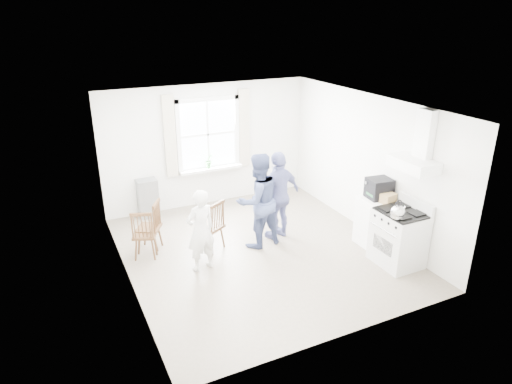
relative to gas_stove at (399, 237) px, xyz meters
name	(u,v)px	position (x,y,z in m)	size (l,w,h in m)	color
room_shell	(259,183)	(-1.91, 1.35, 0.82)	(4.62, 5.12, 2.64)	gray
window_assembly	(208,139)	(-1.91, 3.80, 0.98)	(1.88, 0.24, 1.70)	white
range_hood	(417,154)	(0.16, 0.00, 1.42)	(0.45, 0.76, 0.94)	white
shelf_unit	(148,198)	(-3.31, 3.68, -0.08)	(0.40, 0.30, 0.80)	gray
gas_stove	(399,237)	(0.00, 0.00, 0.00)	(0.68, 0.76, 1.12)	silver
kettle	(398,212)	(-0.25, -0.16, 0.57)	(0.22, 0.22, 0.31)	silver
low_cabinet	(374,222)	(0.07, 0.70, -0.03)	(0.50, 0.55, 0.90)	white
stereo_stack	(379,188)	(0.12, 0.72, 0.59)	(0.44, 0.40, 0.36)	black
cardboard_box	(388,198)	(0.13, 0.48, 0.50)	(0.25, 0.18, 0.16)	tan
windsor_chair_a	(215,221)	(-2.59, 1.74, 0.09)	(0.54, 0.54, 0.94)	#432815
windsor_chair_b	(143,230)	(-3.78, 1.97, 0.06)	(0.49, 0.48, 0.90)	#432815
windsor_chair_c	(154,221)	(-3.54, 2.19, 0.09)	(0.53, 0.54, 0.94)	#432815
person_left	(201,230)	(-3.01, 1.25, 0.21)	(0.51, 0.51, 1.39)	white
person_mid	(258,201)	(-1.82, 1.60, 0.38)	(0.84, 0.84, 1.73)	#3F4B75
person_right	(279,196)	(-1.34, 1.71, 0.35)	(0.98, 0.98, 1.67)	navy
potted_plant	(209,161)	(-1.95, 3.71, 0.52)	(0.17, 0.17, 0.32)	#367B36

